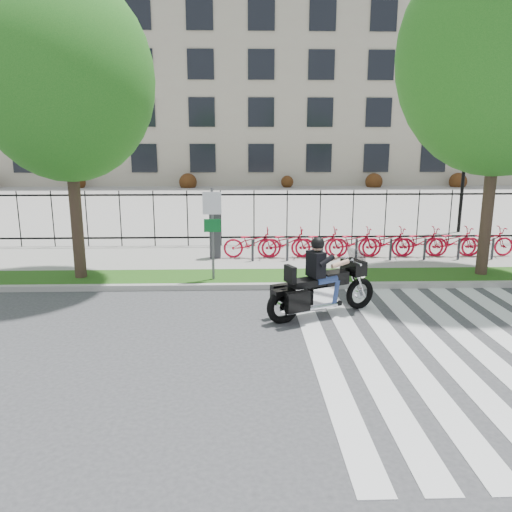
{
  "coord_description": "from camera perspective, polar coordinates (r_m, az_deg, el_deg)",
  "views": [
    {
      "loc": [
        0.72,
        -8.68,
        3.83
      ],
      "look_at": [
        1.08,
        3.0,
        1.16
      ],
      "focal_mm": 35.0,
      "sensor_mm": 36.0,
      "label": 1
    }
  ],
  "objects": [
    {
      "name": "ground",
      "position": [
        9.51,
        -6.07,
        -10.94
      ],
      "size": [
        120.0,
        120.0,
        0.0
      ],
      "primitive_type": "plane",
      "color": "#38383A",
      "rests_on": "ground"
    },
    {
      "name": "curb",
      "position": [
        13.34,
        -4.8,
        -3.52
      ],
      "size": [
        60.0,
        0.2,
        0.15
      ],
      "primitive_type": "cube",
      "color": "#9E9D95",
      "rests_on": "ground"
    },
    {
      "name": "grass_verge",
      "position": [
        14.15,
        -4.63,
        -2.55
      ],
      "size": [
        60.0,
        1.5,
        0.15
      ],
      "primitive_type": "cube",
      "color": "#214C13",
      "rests_on": "ground"
    },
    {
      "name": "sidewalk",
      "position": [
        16.57,
        -4.22,
        -0.25
      ],
      "size": [
        60.0,
        3.5,
        0.15
      ],
      "primitive_type": "cube",
      "color": "gray",
      "rests_on": "ground"
    },
    {
      "name": "plaza",
      "position": [
        33.9,
        -3.0,
        6.45
      ],
      "size": [
        80.0,
        34.0,
        0.1
      ],
      "primitive_type": "cube",
      "color": "gray",
      "rests_on": "ground"
    },
    {
      "name": "crosswalk_stripes",
      "position": [
        10.33,
        22.13,
        -9.84
      ],
      "size": [
        5.7,
        8.0,
        0.01
      ],
      "primitive_type": null,
      "color": "silver",
      "rests_on": "ground"
    },
    {
      "name": "iron_fence",
      "position": [
        18.09,
        -4.04,
        4.32
      ],
      "size": [
        30.0,
        0.06,
        2.0
      ],
      "primitive_type": null,
      "color": "black",
      "rests_on": "sidewalk"
    },
    {
      "name": "office_building",
      "position": [
        53.95,
        -2.68,
        19.39
      ],
      "size": [
        60.0,
        21.9,
        20.15
      ],
      "color": "#A09481",
      "rests_on": "ground"
    },
    {
      "name": "lamp_post_right",
      "position": [
        22.67,
        22.78,
        10.32
      ],
      "size": [
        1.06,
        0.7,
        4.25
      ],
      "color": "black",
      "rests_on": "ground"
    },
    {
      "name": "street_tree_1",
      "position": [
        14.43,
        -20.97,
        18.35
      ],
      "size": [
        4.58,
        4.58,
        7.91
      ],
      "color": "#33231B",
      "rests_on": "grass_verge"
    },
    {
      "name": "street_tree_2",
      "position": [
        15.43,
        26.44,
        19.9
      ],
      "size": [
        5.49,
        5.49,
        9.07
      ],
      "color": "#33231B",
      "rests_on": "grass_verge"
    },
    {
      "name": "bike_share_station",
      "position": [
        16.72,
        12.64,
        1.57
      ],
      "size": [
        10.01,
        0.86,
        1.5
      ],
      "color": "#2D2D33",
      "rests_on": "sidewalk"
    },
    {
      "name": "sign_pole_regulatory",
      "position": [
        13.44,
        -5.01,
        3.88
      ],
      "size": [
        0.5,
        0.09,
        2.5
      ],
      "color": "#59595B",
      "rests_on": "grass_verge"
    },
    {
      "name": "motorcycle_rider",
      "position": [
        11.25,
        7.61,
        -3.24
      ],
      "size": [
        2.64,
        1.54,
        2.19
      ],
      "color": "black",
      "rests_on": "ground"
    }
  ]
}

